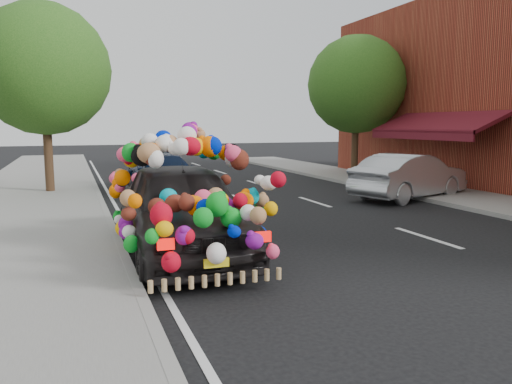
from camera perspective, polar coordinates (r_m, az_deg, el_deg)
ground at (r=8.96m, az=0.66°, el=-7.06°), size 100.00×100.00×0.00m
kerb at (r=8.42m, az=-14.59°, el=-7.83°), size 0.15×60.00×0.13m
footpath_far at (r=15.99m, az=24.95°, el=-0.99°), size 3.00×40.00×0.12m
lane_markings at (r=10.75m, az=18.94°, el=-4.94°), size 6.00×50.00×0.01m
tree_near_sidewalk at (r=17.68m, az=-23.10°, el=12.77°), size 4.20×4.20×6.13m
tree_far_b at (r=21.29m, az=11.41°, el=11.92°), size 4.00×4.00×5.90m
plush_art_car at (r=8.84m, az=-8.52°, el=0.44°), size 2.42×5.05×2.28m
navy_sedan at (r=16.55m, az=-10.55°, el=1.98°), size 2.20×4.69×1.32m
silver_hatchback at (r=16.08m, az=17.17°, el=1.73°), size 4.49×2.74×1.40m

